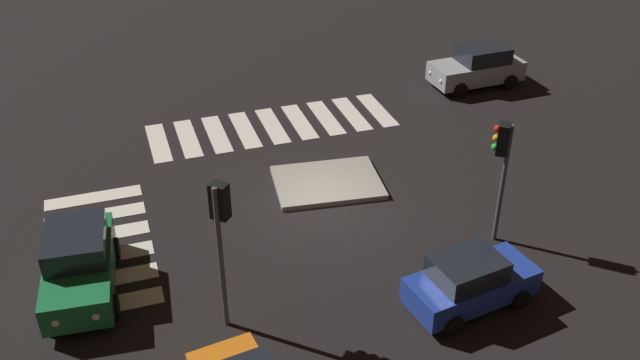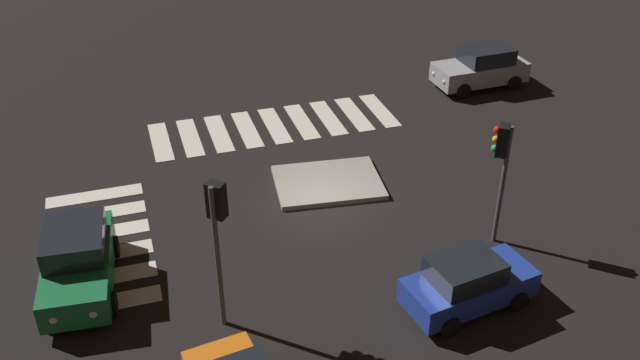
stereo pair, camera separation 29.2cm
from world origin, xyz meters
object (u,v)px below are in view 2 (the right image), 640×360
(traffic_island, at_px, (328,182))
(car_silver, at_px, (481,68))
(car_blue, at_px, (468,283))
(car_green, at_px, (78,261))
(traffic_light_west, at_px, (502,155))
(traffic_light_north, at_px, (217,220))

(traffic_island, distance_m, car_silver, 11.00)
(traffic_island, xyz_separation_m, car_blue, (-1.66, 7.09, 0.69))
(traffic_island, height_order, car_green, car_green)
(traffic_island, bearing_deg, traffic_light_west, 129.53)
(traffic_island, bearing_deg, car_blue, 103.17)
(car_green, height_order, traffic_light_north, traffic_light_north)
(traffic_light_north, bearing_deg, car_silver, -8.10)
(traffic_light_west, bearing_deg, traffic_island, -12.90)
(traffic_island, distance_m, car_green, 8.96)
(car_silver, xyz_separation_m, traffic_light_north, (13.93, 11.64, 2.36))
(car_blue, height_order, traffic_light_north, traffic_light_north)
(car_green, bearing_deg, traffic_light_north, 59.40)
(car_silver, bearing_deg, car_blue, 57.61)
(car_blue, distance_m, car_silver, 15.08)
(car_blue, relative_size, car_green, 0.88)
(car_green, height_order, car_silver, car_green)
(traffic_island, distance_m, traffic_light_north, 8.04)
(car_blue, distance_m, traffic_light_west, 3.98)
(traffic_island, bearing_deg, car_green, 20.18)
(traffic_island, relative_size, traffic_light_north, 0.92)
(car_silver, bearing_deg, car_green, 24.86)
(car_blue, xyz_separation_m, traffic_light_west, (-2.13, -2.50, 2.25))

